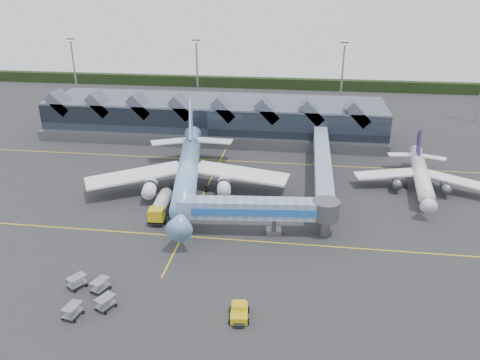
# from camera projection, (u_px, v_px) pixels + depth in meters

# --- Properties ---
(ground) EXTENTS (260.00, 260.00, 0.00)m
(ground) POSITION_uv_depth(u_px,v_px,m) (193.00, 214.00, 84.89)
(ground) COLOR #29292C
(ground) RESTS_ON ground
(taxi_stripes) EXTENTS (120.00, 60.00, 0.01)m
(taxi_stripes) POSITION_uv_depth(u_px,v_px,m) (205.00, 192.00, 94.00)
(taxi_stripes) COLOR gold
(taxi_stripes) RESTS_ON ground
(tree_line_far) EXTENTS (260.00, 4.00, 4.00)m
(tree_line_far) POSITION_uv_depth(u_px,v_px,m) (256.00, 83.00, 184.32)
(tree_line_far) COLOR black
(tree_line_far) RESTS_ON ground
(terminal) EXTENTS (90.00, 22.25, 12.52)m
(terminal) POSITION_uv_depth(u_px,v_px,m) (214.00, 118.00, 126.75)
(terminal) COLOR black
(terminal) RESTS_ON ground
(light_masts) EXTENTS (132.40, 42.56, 22.45)m
(light_masts) POSITION_uv_depth(u_px,v_px,m) (312.00, 81.00, 134.57)
(light_masts) COLOR gray
(light_masts) RESTS_ON ground
(main_airliner) EXTENTS (40.14, 46.75, 15.08)m
(main_airliner) POSITION_uv_depth(u_px,v_px,m) (188.00, 171.00, 92.50)
(main_airliner) COLOR #75B9ED
(main_airliner) RESTS_ON ground
(regional_jet) EXTENTS (26.30, 28.86, 9.90)m
(regional_jet) POSITION_uv_depth(u_px,v_px,m) (421.00, 175.00, 93.88)
(regional_jet) COLOR white
(regional_jet) RESTS_ON ground
(jet_bridge) EXTENTS (26.57, 6.27, 6.36)m
(jet_bridge) POSITION_uv_depth(u_px,v_px,m) (268.00, 210.00, 76.56)
(jet_bridge) COLOR #6B84B2
(jet_bridge) RESTS_ON ground
(fuel_truck) EXTENTS (3.54, 10.37, 3.45)m
(fuel_truck) POSITION_uv_depth(u_px,v_px,m) (161.00, 205.00, 84.02)
(fuel_truck) COLOR black
(fuel_truck) RESTS_ON ground
(pushback_tug) EXTENTS (2.83, 4.12, 1.73)m
(pushback_tug) POSITION_uv_depth(u_px,v_px,m) (239.00, 312.00, 58.58)
(pushback_tug) COLOR gold
(pushback_tug) RESTS_ON ground
(baggage_carts) EXTENTS (8.31, 8.77, 1.73)m
(baggage_carts) POSITION_uv_depth(u_px,v_px,m) (89.00, 294.00, 61.63)
(baggage_carts) COLOR gray
(baggage_carts) RESTS_ON ground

